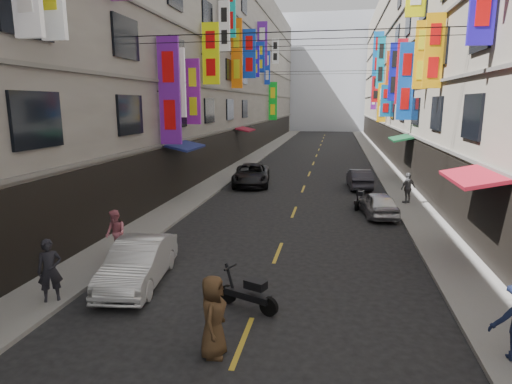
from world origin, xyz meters
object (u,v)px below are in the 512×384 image
at_px(car_left_mid, 138,263).
at_px(scooter_far_right, 359,199).
at_px(car_right_mid, 378,204).
at_px(pedestrian_rfar, 408,188).
at_px(car_right_far, 359,179).
at_px(pedestrian_lfar, 116,233).
at_px(car_left_far, 251,175).
at_px(scooter_crossing, 248,294).
at_px(pedestrian_lnear, 50,270).
at_px(pedestrian_crossing, 213,316).

bearing_deg(car_left_mid, scooter_far_right, 50.31).
bearing_deg(car_right_mid, pedestrian_rfar, -132.54).
distance_m(scooter_far_right, car_right_far, 5.33).
relative_size(pedestrian_lfar, pedestrian_rfar, 1.00).
height_order(car_left_far, car_right_far, car_left_far).
distance_m(car_left_far, car_right_mid, 10.04).
distance_m(scooter_crossing, pedestrian_lfar, 5.95).
relative_size(pedestrian_lnear, pedestrian_crossing, 0.94).
xyz_separation_m(car_right_mid, car_right_far, (-0.53, 6.84, 0.03)).
bearing_deg(car_right_far, scooter_far_right, 83.24).
distance_m(car_right_mid, pedestrian_lnear, 14.57).
relative_size(car_left_mid, pedestrian_rfar, 2.47).
bearing_deg(scooter_crossing, pedestrian_crossing, -165.81).
bearing_deg(scooter_crossing, car_right_far, 10.48).
bearing_deg(car_left_far, pedestrian_crossing, -88.74).
xyz_separation_m(scooter_crossing, scooter_far_right, (3.40, 11.97, 0.00)).
height_order(scooter_far_right, pedestrian_crossing, pedestrian_crossing).
relative_size(car_left_far, pedestrian_lnear, 2.94).
relative_size(car_left_far, car_right_far, 1.32).
bearing_deg(pedestrian_crossing, pedestrian_rfar, -23.87).
distance_m(scooter_far_right, pedestrian_lfar, 12.59).
relative_size(scooter_far_right, pedestrian_crossing, 0.99).
bearing_deg(scooter_crossing, car_right_mid, 0.61).
height_order(car_left_mid, car_right_mid, car_left_mid).
distance_m(car_right_mid, pedestrian_lfar, 12.12).
bearing_deg(scooter_crossing, scooter_far_right, 6.55).
xyz_separation_m(scooter_crossing, pedestrian_lnear, (-5.22, -0.67, 0.52)).
bearing_deg(car_left_far, car_left_mid, -98.41).
relative_size(scooter_far_right, car_left_mid, 0.44).
distance_m(car_left_far, pedestrian_lfar, 14.47).
distance_m(scooter_far_right, pedestrian_lnear, 15.31).
bearing_deg(pedestrian_rfar, pedestrian_crossing, 28.52).
height_order(car_left_far, car_right_mid, car_left_far).
distance_m(car_left_mid, pedestrian_lnear, 2.40).
distance_m(scooter_far_right, car_left_far, 8.47).
relative_size(car_left_far, pedestrian_lfar, 3.08).
height_order(pedestrian_lfar, pedestrian_rfar, pedestrian_rfar).
bearing_deg(pedestrian_lfar, scooter_crossing, 5.93).
xyz_separation_m(scooter_crossing, car_right_mid, (4.18, 10.45, 0.15)).
xyz_separation_m(pedestrian_lnear, pedestrian_lfar, (-0.00, 3.47, -0.04)).
bearing_deg(car_right_mid, car_left_far, -50.53).
relative_size(scooter_crossing, pedestrian_lnear, 1.01).
height_order(car_left_mid, pedestrian_lnear, pedestrian_lnear).
bearing_deg(pedestrian_crossing, car_right_far, -13.10).
relative_size(scooter_crossing, car_left_mid, 0.43).
distance_m(pedestrian_lnear, pedestrian_crossing, 5.13).
xyz_separation_m(car_right_far, pedestrian_crossing, (-3.96, -19.45, 0.28)).
xyz_separation_m(pedestrian_lfar, pedestrian_crossing, (4.91, -4.97, -0.03)).
height_order(car_left_far, pedestrian_lfar, pedestrian_lfar).
xyz_separation_m(scooter_far_right, pedestrian_lfar, (-8.62, -9.17, 0.49)).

